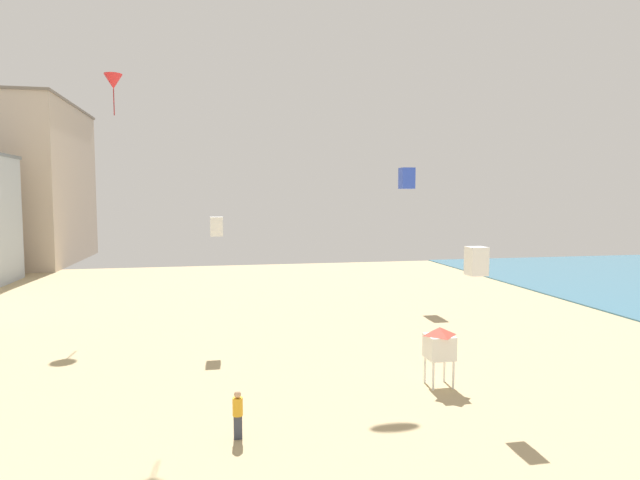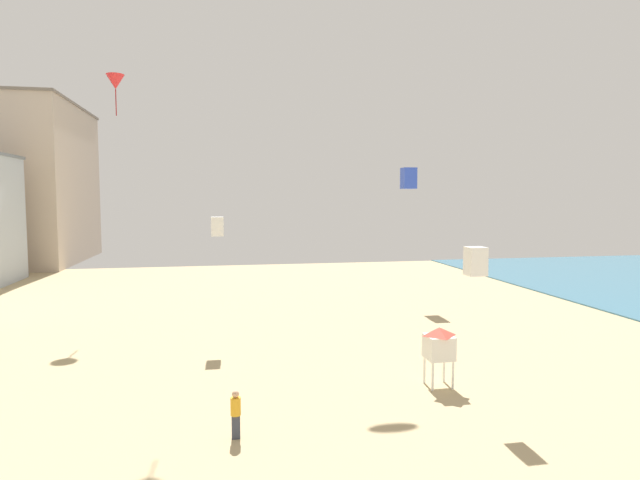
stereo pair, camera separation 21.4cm
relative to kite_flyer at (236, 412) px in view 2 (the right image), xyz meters
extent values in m
cube|color=#C6B29E|center=(-25.44, 54.20, 8.72)|extent=(15.58, 21.06, 19.28)
cube|color=slate|center=(-25.44, 54.20, 18.51)|extent=(15.89, 21.48, 0.30)
cube|color=#383D4C|center=(0.00, 0.00, -0.52)|extent=(0.28, 0.18, 0.80)
cylinder|color=gold|center=(0.00, 0.00, 0.18)|extent=(0.34, 0.34, 0.60)
sphere|color=tan|center=(0.00, 0.00, 0.60)|extent=(0.24, 0.24, 0.24)
cylinder|color=white|center=(8.16, 2.90, -0.32)|extent=(0.10, 0.10, 1.20)
cylinder|color=white|center=(9.06, 2.90, -0.32)|extent=(0.10, 0.10, 1.20)
cylinder|color=white|center=(8.16, 3.80, -0.32)|extent=(0.10, 0.10, 1.20)
cylinder|color=white|center=(9.06, 3.80, -0.32)|extent=(0.10, 0.10, 1.20)
cube|color=white|center=(8.61, 3.35, 0.78)|extent=(1.10, 1.10, 1.00)
pyramid|color=#D14C3D|center=(8.61, 3.35, 1.46)|extent=(1.10, 1.10, 0.35)
cone|color=red|center=(-7.33, 21.60, 15.03)|extent=(1.23, 1.23, 1.00)
cylinder|color=maroon|center=(-7.33, 21.60, 13.63)|extent=(0.07, 0.07, 1.78)
cube|color=white|center=(9.11, 1.24, 4.68)|extent=(0.69, 0.69, 1.09)
cube|color=white|center=(-0.57, 12.66, 5.50)|extent=(0.68, 0.68, 1.07)
cube|color=blue|center=(14.01, 21.90, 8.62)|extent=(1.03, 1.03, 1.62)
camera|label=1|loc=(-0.62, -17.16, 7.06)|focal=29.59mm
camera|label=2|loc=(-0.41, -17.20, 7.06)|focal=29.59mm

